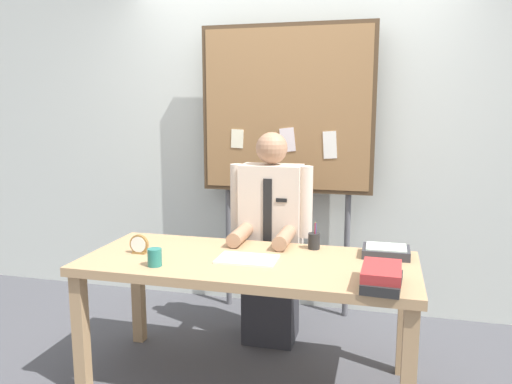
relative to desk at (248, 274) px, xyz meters
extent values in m
plane|color=#4C4C51|center=(0.00, 0.00, -0.66)|extent=(12.00, 12.00, 0.00)
cube|color=silver|center=(0.00, 1.27, 0.69)|extent=(6.40, 0.08, 2.70)
cube|color=tan|center=(0.00, 0.00, 0.06)|extent=(1.84, 0.78, 0.05)
cube|color=tan|center=(-0.86, -0.33, -0.31)|extent=(0.07, 0.07, 0.69)
cube|color=tan|center=(0.86, -0.33, -0.31)|extent=(0.07, 0.07, 0.69)
cube|color=tan|center=(-0.86, 0.33, -0.31)|extent=(0.07, 0.07, 0.69)
cube|color=tan|center=(0.86, 0.33, -0.31)|extent=(0.07, 0.07, 0.69)
cube|color=#2D2D33|center=(0.00, 0.58, -0.44)|extent=(0.34, 0.30, 0.44)
cube|color=beige|center=(0.00, 0.58, 0.16)|extent=(0.40, 0.22, 0.77)
sphere|color=#A87A5B|center=(0.00, 0.58, 0.66)|extent=(0.21, 0.21, 0.21)
cylinder|color=beige|center=(-0.23, 0.56, 0.32)|extent=(0.09, 0.09, 0.46)
cylinder|color=beige|center=(0.23, 0.56, 0.32)|extent=(0.09, 0.09, 0.46)
cylinder|color=#A87A5B|center=(-0.14, 0.32, 0.13)|extent=(0.09, 0.30, 0.09)
cylinder|color=#A87A5B|center=(0.14, 0.32, 0.13)|extent=(0.09, 0.30, 0.09)
cube|color=black|center=(0.00, 0.47, 0.22)|extent=(0.06, 0.01, 0.50)
cube|color=black|center=(0.09, 0.47, 0.34)|extent=(0.07, 0.01, 0.02)
cube|color=#4C3823|center=(0.00, 1.07, 0.90)|extent=(1.28, 0.05, 1.22)
cube|color=olive|center=(0.00, 1.06, 0.90)|extent=(1.22, 0.04, 1.16)
cylinder|color=#59595E|center=(-0.46, 1.10, -0.17)|extent=(0.04, 0.04, 0.98)
cylinder|color=#59595E|center=(0.46, 1.10, -0.17)|extent=(0.04, 0.04, 0.98)
cube|color=#F4EFCC|center=(-0.37, 1.03, 0.68)|extent=(0.10, 0.00, 0.14)
cube|color=silver|center=(0.02, 1.03, 0.68)|extent=(0.13, 0.00, 0.18)
cube|color=white|center=(0.33, 1.03, 0.65)|extent=(0.11, 0.00, 0.20)
cube|color=#262626|center=(0.72, -0.26, 0.11)|extent=(0.20, 0.30, 0.05)
cube|color=#B22D2D|center=(0.72, -0.24, 0.15)|extent=(0.19, 0.29, 0.05)
cube|color=silver|center=(0.00, -0.02, 0.09)|extent=(0.33, 0.22, 0.01)
cylinder|color=olive|center=(-0.64, -0.05, 0.14)|extent=(0.11, 0.02, 0.11)
cylinder|color=white|center=(-0.64, -0.06, 0.14)|extent=(0.09, 0.00, 0.09)
cube|color=olive|center=(-0.64, -0.05, 0.09)|extent=(0.08, 0.04, 0.01)
cylinder|color=#267266|center=(-0.45, -0.24, 0.13)|extent=(0.08, 0.08, 0.09)
cylinder|color=#262626|center=(0.32, 0.30, 0.13)|extent=(0.07, 0.07, 0.09)
cylinder|color=#263399|center=(0.33, 0.29, 0.17)|extent=(0.01, 0.01, 0.15)
cylinder|color=maroon|center=(0.33, 0.29, 0.17)|extent=(0.01, 0.01, 0.15)
cylinder|color=gold|center=(0.33, 0.31, 0.17)|extent=(0.01, 0.01, 0.15)
cube|color=#333338|center=(0.74, 0.25, 0.11)|extent=(0.26, 0.20, 0.05)
cube|color=silver|center=(0.74, 0.25, 0.14)|extent=(0.22, 0.17, 0.01)
camera|label=1|loc=(0.71, -2.58, 0.92)|focal=35.15mm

